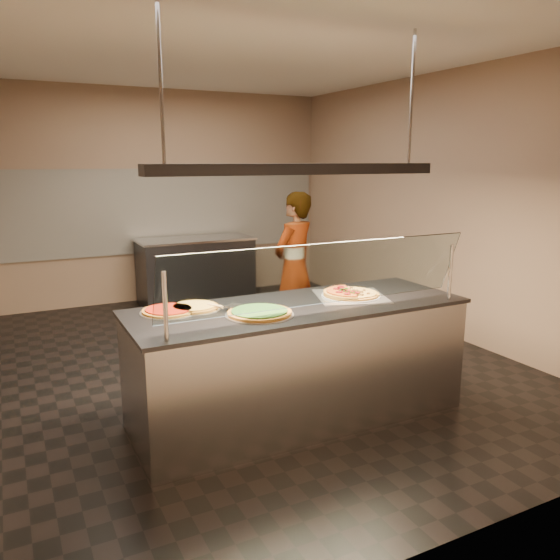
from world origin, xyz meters
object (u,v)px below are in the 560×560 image
prep_table (196,270)px  heat_lamp_housing (300,169)px  serving_counter (298,362)px  perforated_tray (351,296)px  half_pizza_pepperoni (340,294)px  pizza_cheese (194,307)px  pizza_spinach (259,313)px  half_pizza_sausage (362,292)px  pizza_spatula (223,305)px  worker (294,266)px  pizza_tomato (169,310)px  sneeze_guard (323,275)px

prep_table → heat_lamp_housing: bearing=-96.5°
serving_counter → perforated_tray: perforated_tray is taller
half_pizza_pepperoni → pizza_cheese: size_ratio=1.28×
prep_table → serving_counter: bearing=-96.5°
pizza_spinach → prep_table: pizza_spinach is taller
half_pizza_sausage → half_pizza_pepperoni: bearing=179.5°
pizza_cheese → prep_table: 3.86m
pizza_cheese → pizza_spatula: bearing=-31.3°
pizza_cheese → worker: 2.33m
half_pizza_sausage → worker: (0.34, 1.81, -0.12)m
heat_lamp_housing → pizza_tomato: bearing=165.9°
serving_counter → perforated_tray: bearing=4.0°
heat_lamp_housing → half_pizza_pepperoni: bearing=5.2°
half_pizza_pepperoni → prep_table: (0.05, 3.85, -0.50)m
half_pizza_sausage → prep_table: size_ratio=0.31×
worker → serving_counter: bearing=36.6°
pizza_cheese → worker: (1.70, 1.59, -0.11)m
sneeze_guard → pizza_cheese: 1.00m
pizza_cheese → serving_counter: bearing=-18.3°
half_pizza_pepperoni → pizza_spatula: half_pizza_pepperoni is taller
half_pizza_pepperoni → half_pizza_sausage: (0.21, -0.00, -0.01)m
serving_counter → half_pizza_sausage: size_ratio=5.26×
perforated_tray → half_pizza_sausage: bearing=-0.7°
serving_counter → pizza_tomato: bearing=165.9°
sneeze_guard → pizza_spatula: bearing=139.8°
half_pizza_pepperoni → worker: (0.56, 1.81, -0.13)m
perforated_tray → pizza_spinach: 0.90m
serving_counter → perforated_tray: 0.69m
sneeze_guard → pizza_spinach: bearing=150.2°
pizza_cheese → pizza_tomato: (-0.20, -0.01, 0.00)m
sneeze_guard → prep_table: bearing=84.0°
half_pizza_pepperoni → serving_counter: bearing=-174.8°
serving_counter → pizza_spatula: 0.76m
pizza_spinach → pizza_cheese: bearing=134.6°
perforated_tray → pizza_spinach: bearing=-170.1°
sneeze_guard → heat_lamp_housing: bearing=90.0°
half_pizza_pepperoni → half_pizza_sausage: size_ratio=1.00×
sneeze_guard → half_pizza_pepperoni: (0.39, 0.38, -0.26)m
pizza_tomato → heat_lamp_housing: bearing=-14.1°
half_pizza_sausage → serving_counter: bearing=-176.8°
pizza_tomato → worker: 2.49m
sneeze_guard → pizza_tomato: 1.15m
pizza_spinach → worker: 2.38m
half_pizza_sausage → pizza_tomato: half_pizza_sausage is taller
serving_counter → heat_lamp_housing: bearing=90.0°
pizza_spinach → heat_lamp_housing: (0.39, 0.12, 1.00)m
perforated_tray → worker: worker is taller
pizza_spinach → pizza_tomato: bearing=147.5°
pizza_spinach → pizza_spatula: size_ratio=1.88×
sneeze_guard → serving_counter: bearing=90.0°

